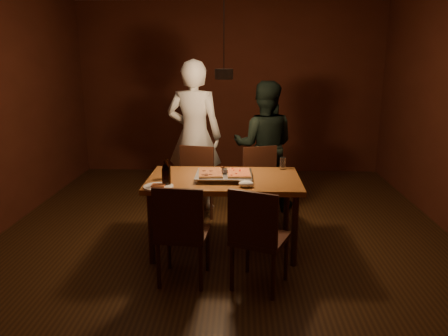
{
  "coord_description": "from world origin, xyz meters",
  "views": [
    {
      "loc": [
        0.16,
        -4.35,
        1.91
      ],
      "look_at": [
        0.01,
        -0.19,
        0.85
      ],
      "focal_mm": 35.0,
      "sensor_mm": 36.0,
      "label": 1
    }
  ],
  "objects_px": {
    "chair_far_left": "(194,178)",
    "chair_far_right": "(263,178)",
    "plate_slice": "(158,187)",
    "beer_bottle_b": "(167,172)",
    "pizza_tray": "(224,176)",
    "diner_white": "(194,136)",
    "chair_near_left": "(181,226)",
    "dining_table": "(224,185)",
    "chair_near_right": "(257,230)",
    "diner_dark": "(264,146)",
    "pendant_lamp": "(224,73)",
    "beer_bottle_a": "(165,173)"
  },
  "relations": [
    {
      "from": "chair_far_right",
      "to": "plate_slice",
      "type": "distance_m",
      "value": 1.53
    },
    {
      "from": "beer_bottle_b",
      "to": "plate_slice",
      "type": "relative_size",
      "value": 0.94
    },
    {
      "from": "chair_near_right",
      "to": "plate_slice",
      "type": "height_order",
      "value": "chair_near_right"
    },
    {
      "from": "dining_table",
      "to": "chair_far_right",
      "type": "xyz_separation_m",
      "value": [
        0.43,
        0.76,
        -0.14
      ]
    },
    {
      "from": "chair_near_right",
      "to": "diner_white",
      "type": "height_order",
      "value": "diner_white"
    },
    {
      "from": "beer_bottle_a",
      "to": "diner_white",
      "type": "height_order",
      "value": "diner_white"
    },
    {
      "from": "beer_bottle_b",
      "to": "plate_slice",
      "type": "bearing_deg",
      "value": -137.99
    },
    {
      "from": "diner_dark",
      "to": "diner_white",
      "type": "bearing_deg",
      "value": 10.48
    },
    {
      "from": "chair_far_left",
      "to": "chair_near_left",
      "type": "height_order",
      "value": "same"
    },
    {
      "from": "chair_far_left",
      "to": "diner_dark",
      "type": "distance_m",
      "value": 1.04
    },
    {
      "from": "chair_near_right",
      "to": "chair_near_left",
      "type": "bearing_deg",
      "value": -164.39
    },
    {
      "from": "chair_near_left",
      "to": "plate_slice",
      "type": "xyz_separation_m",
      "value": [
        -0.26,
        0.39,
        0.22
      ]
    },
    {
      "from": "pendant_lamp",
      "to": "plate_slice",
      "type": "bearing_deg",
      "value": -136.74
    },
    {
      "from": "beer_bottle_b",
      "to": "plate_slice",
      "type": "distance_m",
      "value": 0.15
    },
    {
      "from": "chair_far_left",
      "to": "pizza_tray",
      "type": "relative_size",
      "value": 0.92
    },
    {
      "from": "plate_slice",
      "to": "pendant_lamp",
      "type": "distance_m",
      "value": 1.28
    },
    {
      "from": "chair_near_right",
      "to": "pizza_tray",
      "type": "relative_size",
      "value": 1.0
    },
    {
      "from": "chair_near_left",
      "to": "beer_bottle_a",
      "type": "relative_size",
      "value": 2.01
    },
    {
      "from": "chair_far_right",
      "to": "diner_white",
      "type": "relative_size",
      "value": 0.28
    },
    {
      "from": "dining_table",
      "to": "chair_near_right",
      "type": "height_order",
      "value": "chair_near_right"
    },
    {
      "from": "diner_white",
      "to": "chair_near_left",
      "type": "bearing_deg",
      "value": 100.99
    },
    {
      "from": "diner_white",
      "to": "diner_dark",
      "type": "height_order",
      "value": "diner_white"
    },
    {
      "from": "chair_far_left",
      "to": "beer_bottle_a",
      "type": "distance_m",
      "value": 1.11
    },
    {
      "from": "diner_white",
      "to": "plate_slice",
      "type": "bearing_deg",
      "value": 92.44
    },
    {
      "from": "pizza_tray",
      "to": "beer_bottle_b",
      "type": "relative_size",
      "value": 2.13
    },
    {
      "from": "dining_table",
      "to": "chair_far_left",
      "type": "height_order",
      "value": "chair_far_left"
    },
    {
      "from": "beer_bottle_a",
      "to": "chair_far_right",
      "type": "bearing_deg",
      "value": 47.61
    },
    {
      "from": "chair_near_right",
      "to": "plate_slice",
      "type": "relative_size",
      "value": 1.99
    },
    {
      "from": "chair_far_left",
      "to": "chair_far_right",
      "type": "distance_m",
      "value": 0.81
    },
    {
      "from": "beer_bottle_b",
      "to": "pizza_tray",
      "type": "bearing_deg",
      "value": 27.99
    },
    {
      "from": "pizza_tray",
      "to": "chair_near_right",
      "type": "bearing_deg",
      "value": -72.04
    },
    {
      "from": "dining_table",
      "to": "chair_near_right",
      "type": "distance_m",
      "value": 0.89
    },
    {
      "from": "plate_slice",
      "to": "pendant_lamp",
      "type": "relative_size",
      "value": 0.25
    },
    {
      "from": "plate_slice",
      "to": "pendant_lamp",
      "type": "height_order",
      "value": "pendant_lamp"
    },
    {
      "from": "chair_near_left",
      "to": "chair_near_right",
      "type": "distance_m",
      "value": 0.64
    },
    {
      "from": "chair_near_left",
      "to": "pizza_tray",
      "type": "height_order",
      "value": "chair_near_left"
    },
    {
      "from": "beer_bottle_a",
      "to": "plate_slice",
      "type": "distance_m",
      "value": 0.14
    },
    {
      "from": "pizza_tray",
      "to": "plate_slice",
      "type": "relative_size",
      "value": 2.0
    },
    {
      "from": "beer_bottle_b",
      "to": "diner_white",
      "type": "xyz_separation_m",
      "value": [
        0.1,
        1.53,
        0.07
      ]
    },
    {
      "from": "pendant_lamp",
      "to": "diner_white",
      "type": "bearing_deg",
      "value": 111.52
    },
    {
      "from": "chair_near_right",
      "to": "plate_slice",
      "type": "bearing_deg",
      "value": 174.57
    },
    {
      "from": "chair_near_left",
      "to": "diner_white",
      "type": "xyz_separation_m",
      "value": [
        -0.09,
        1.98,
        0.41
      ]
    },
    {
      "from": "chair_far_right",
      "to": "beer_bottle_b",
      "type": "bearing_deg",
      "value": 27.93
    },
    {
      "from": "chair_near_left",
      "to": "beer_bottle_a",
      "type": "xyz_separation_m",
      "value": [
        -0.2,
        0.46,
        0.33
      ]
    },
    {
      "from": "chair_far_left",
      "to": "diner_white",
      "type": "relative_size",
      "value": 0.27
    },
    {
      "from": "dining_table",
      "to": "beer_bottle_b",
      "type": "distance_m",
      "value": 0.63
    },
    {
      "from": "dining_table",
      "to": "pendant_lamp",
      "type": "distance_m",
      "value": 1.1
    },
    {
      "from": "pendant_lamp",
      "to": "dining_table",
      "type": "bearing_deg",
      "value": -87.6
    },
    {
      "from": "chair_near_right",
      "to": "pendant_lamp",
      "type": "xyz_separation_m",
      "value": [
        -0.31,
        1.02,
        1.22
      ]
    },
    {
      "from": "dining_table",
      "to": "chair_near_left",
      "type": "relative_size",
      "value": 3.09
    }
  ]
}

